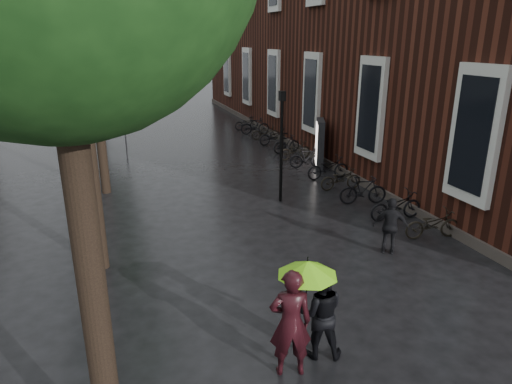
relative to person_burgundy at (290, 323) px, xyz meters
name	(u,v)px	position (x,y,z in m)	size (l,w,h in m)	color
brick_building	(367,26)	(11.59, 17.40, 5.02)	(10.20, 33.20, 12.00)	#38160F
street_trees	(85,12)	(-2.87, 13.85, 5.37)	(4.33, 34.03, 8.91)	black
person_burgundy	(290,323)	(0.00, 0.00, 0.00)	(0.71, 0.46, 1.94)	black
person_black	(320,312)	(0.67, 0.27, -0.11)	(0.84, 0.65, 1.73)	black
lime_umbrella	(307,268)	(0.36, 0.19, 0.85)	(1.03, 1.03, 1.52)	black
pedestrian_walking	(391,226)	(4.21, 3.38, -0.20)	(0.90, 0.37, 1.53)	black
parked_bicycles	(305,155)	(5.74, 12.17, -0.52)	(2.10, 17.86, 1.02)	black
ad_lightbox	(320,144)	(6.15, 11.61, 0.08)	(0.32, 1.39, 2.09)	black
lamp_post	(282,136)	(2.97, 8.06, 1.32)	(0.19, 0.19, 3.77)	black
cycle_sign	(125,120)	(-1.70, 15.82, 0.87)	(0.15, 0.51, 2.78)	#262628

